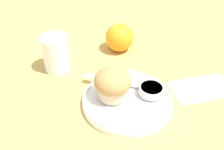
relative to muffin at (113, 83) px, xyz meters
name	(u,v)px	position (x,y,z in m)	size (l,w,h in m)	color
ground_plane	(124,104)	(0.02, -0.02, -0.06)	(3.00, 3.00, 0.00)	tan
plate	(127,100)	(0.03, -0.02, -0.05)	(0.22, 0.22, 0.02)	white
muffin	(113,83)	(0.00, 0.00, 0.00)	(0.09, 0.09, 0.07)	beige
cream_ramekin	(151,90)	(0.09, -0.02, -0.03)	(0.06, 0.06, 0.02)	silver
berry_pair	(111,83)	(0.01, 0.03, -0.03)	(0.03, 0.01, 0.01)	maroon
butter_knife	(122,82)	(0.03, 0.04, -0.03)	(0.18, 0.11, 0.00)	silver
orange_fruit	(119,38)	(0.08, 0.22, -0.01)	(0.09, 0.09, 0.09)	orange
juice_glass	(56,53)	(-0.12, 0.17, 0.00)	(0.07, 0.07, 0.10)	silver
folded_napkin	(201,88)	(0.23, -0.01, -0.05)	(0.16, 0.09, 0.01)	white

